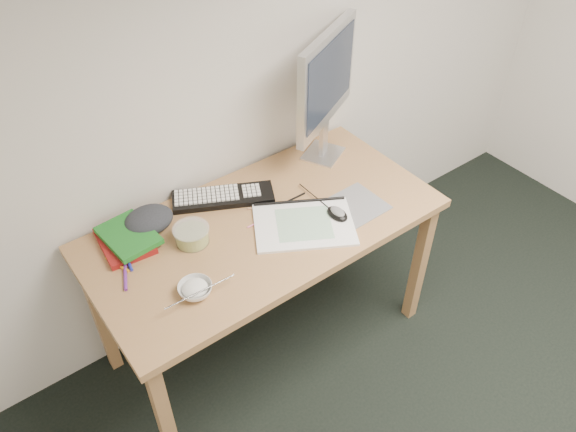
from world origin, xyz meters
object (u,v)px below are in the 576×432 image
(keyboard, at_px, (223,197))
(monitor, at_px, (326,82))
(desk, at_px, (265,237))
(sketchpad, at_px, (304,225))
(rice_bowl, at_px, (195,289))

(keyboard, xyz_separation_m, monitor, (0.53, 0.00, 0.35))
(keyboard, bearing_deg, desk, -49.03)
(sketchpad, relative_size, rice_bowl, 3.24)
(monitor, bearing_deg, sketchpad, -165.00)
(rice_bowl, bearing_deg, desk, 21.77)
(sketchpad, height_order, rice_bowl, rice_bowl)
(sketchpad, xyz_separation_m, keyboard, (-0.17, 0.33, 0.01))
(desk, relative_size, monitor, 2.40)
(keyboard, xyz_separation_m, rice_bowl, (-0.34, -0.37, 0.01))
(desk, relative_size, keyboard, 3.38)
(desk, bearing_deg, keyboard, 104.03)
(desk, relative_size, sketchpad, 3.62)
(sketchpad, bearing_deg, monitor, 71.84)
(desk, xyz_separation_m, sketchpad, (0.11, -0.11, 0.09))
(sketchpad, relative_size, monitor, 0.66)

